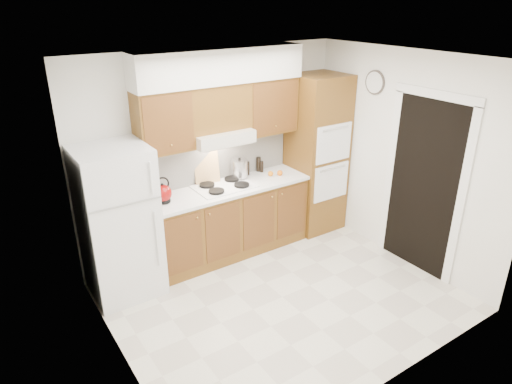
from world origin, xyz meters
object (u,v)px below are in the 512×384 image
(oven_cabinet, at_px, (316,154))
(kettle, at_px, (163,193))
(stock_pot, at_px, (239,168))
(fridge, at_px, (119,223))

(oven_cabinet, relative_size, kettle, 10.61)
(stock_pot, bearing_deg, fridge, -173.24)
(fridge, bearing_deg, kettle, 5.95)
(kettle, distance_m, stock_pot, 1.13)
(fridge, relative_size, oven_cabinet, 0.78)
(kettle, height_order, stock_pot, stock_pot)
(kettle, relative_size, stock_pot, 0.94)
(kettle, xyz_separation_m, stock_pot, (1.13, 0.14, 0.03))
(oven_cabinet, xyz_separation_m, kettle, (-2.28, 0.02, -0.05))
(fridge, height_order, kettle, fridge)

